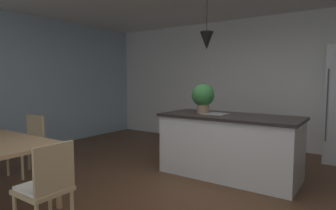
{
  "coord_description": "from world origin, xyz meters",
  "views": [
    {
      "loc": [
        1.55,
        -2.8,
        1.41
      ],
      "look_at": [
        -0.81,
        0.6,
        1.05
      ],
      "focal_mm": 30.67,
      "sensor_mm": 36.0,
      "label": 1
    }
  ],
  "objects_px": {
    "kitchen_island": "(229,145)",
    "potted_plant_on_island": "(203,96)",
    "chair_kitchen_end": "(46,186)",
    "chair_far_left": "(28,142)"
  },
  "relations": [
    {
      "from": "chair_kitchen_end",
      "to": "potted_plant_on_island",
      "type": "distance_m",
      "value": 2.59
    },
    {
      "from": "kitchen_island",
      "to": "chair_kitchen_end",
      "type": "bearing_deg",
      "value": -105.03
    },
    {
      "from": "kitchen_island",
      "to": "potted_plant_on_island",
      "type": "distance_m",
      "value": 0.82
    },
    {
      "from": "chair_far_left",
      "to": "kitchen_island",
      "type": "relative_size",
      "value": 0.44
    },
    {
      "from": "chair_far_left",
      "to": "chair_kitchen_end",
      "type": "bearing_deg",
      "value": -25.22
    },
    {
      "from": "chair_far_left",
      "to": "potted_plant_on_island",
      "type": "relative_size",
      "value": 1.94
    },
    {
      "from": "chair_far_left",
      "to": "kitchen_island",
      "type": "distance_m",
      "value": 2.99
    },
    {
      "from": "kitchen_island",
      "to": "potted_plant_on_island",
      "type": "height_order",
      "value": "potted_plant_on_island"
    },
    {
      "from": "chair_far_left",
      "to": "kitchen_island",
      "type": "xyz_separation_m",
      "value": [
        2.52,
        1.61,
        -0.01
      ]
    },
    {
      "from": "potted_plant_on_island",
      "to": "chair_far_left",
      "type": "bearing_deg",
      "value": -142.25
    }
  ]
}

